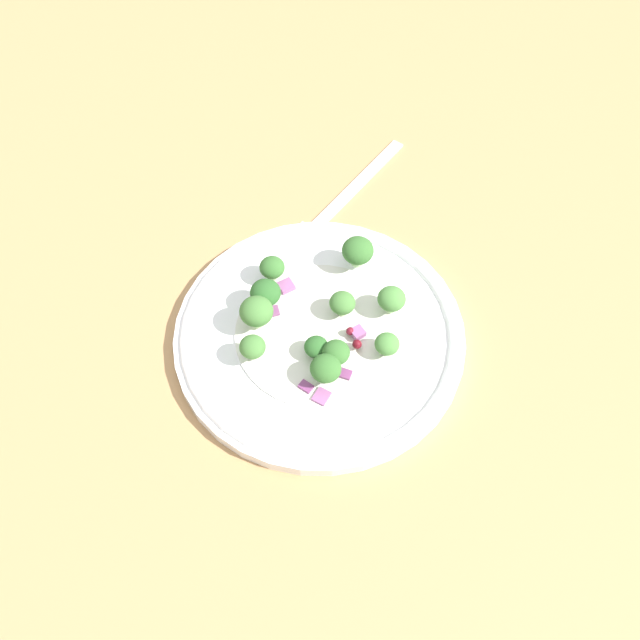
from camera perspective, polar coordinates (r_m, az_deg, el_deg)
ground_plane at (r=69.34cm, az=1.42°, el=-2.12°), size 180.00×180.00×2.00cm
plate at (r=68.08cm, az=0.00°, el=-0.85°), size 26.02×26.02×1.70cm
dressing_pool at (r=67.71cm, az=0.00°, el=-0.65°), size 15.09×15.09×0.20cm
broccoli_floret_0 at (r=67.45cm, az=5.40°, el=1.56°), size 2.53×2.53×2.57cm
broccoli_floret_1 at (r=63.38cm, az=0.43°, el=-3.69°), size 2.66×2.66×2.69cm
broccoli_floret_2 at (r=67.29cm, az=1.71°, el=1.26°), size 2.34×2.34×2.37cm
broccoli_floret_3 at (r=69.95cm, az=2.85°, el=5.19°), size 2.95×2.95×2.99cm
broccoli_floret_4 at (r=69.62cm, az=-3.62°, el=3.94°), size 2.33×2.33×2.36cm
broccoli_floret_5 at (r=64.59cm, az=-5.09°, el=-2.05°), size 2.27×2.27×2.30cm
broccoli_floret_6 at (r=65.35cm, az=5.06°, el=-1.83°), size 2.16×2.16×2.19cm
broccoli_floret_7 at (r=65.19cm, az=-0.28°, el=-2.06°), size 2.11×2.11×2.14cm
broccoli_floret_8 at (r=64.34cm, az=1.39°, el=-2.49°), size 2.37×2.37×2.39cm
broccoli_floret_9 at (r=67.41cm, az=-4.12°, el=2.02°), size 2.76×2.76×2.80cm
broccoli_floret_10 at (r=66.33cm, az=-4.73°, el=0.95°), size 2.98×2.98×3.02cm
cranberry_0 at (r=65.98cm, az=2.80°, el=-1.83°), size 0.84×0.84×0.84cm
cranberry_1 at (r=69.60cm, az=-4.34°, el=2.15°), size 0.79×0.79×0.79cm
cranberry_2 at (r=66.95cm, az=2.30°, el=-0.58°), size 0.72×0.72×0.72cm
onion_bit_0 at (r=66.93cm, az=2.87°, el=-0.80°), size 1.58×1.58×0.59cm
onion_bit_1 at (r=64.08cm, az=0.12°, el=-5.77°), size 1.77×1.68×0.33cm
onion_bit_2 at (r=70.02cm, az=-2.56°, el=2.56°), size 1.82×1.83×0.54cm
onion_bit_3 at (r=65.11cm, az=1.89°, el=-4.07°), size 1.12×1.28×0.33cm
onion_bit_4 at (r=64.56cm, az=-1.06°, el=-5.04°), size 1.30×1.44×0.40cm
onion_bit_5 at (r=68.39cm, az=-3.57°, el=0.68°), size 1.33×1.40×0.32cm
fork at (r=78.55cm, az=1.40°, el=9.02°), size 16.94×10.99×0.50cm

